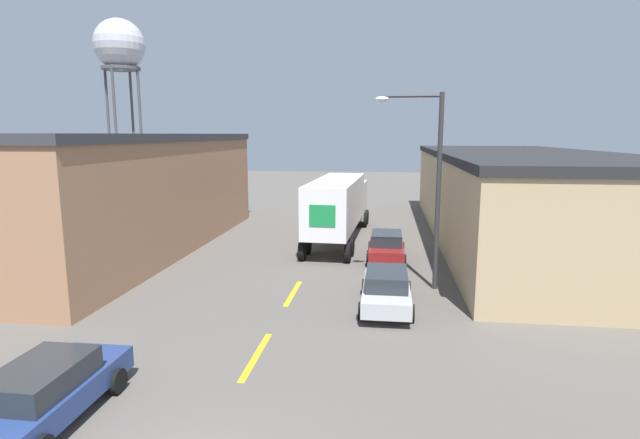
{
  "coord_description": "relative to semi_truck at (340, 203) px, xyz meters",
  "views": [
    {
      "loc": [
        3.69,
        -7.38,
        6.51
      ],
      "look_at": [
        0.58,
        16.32,
        2.4
      ],
      "focal_mm": 28.0,
      "sensor_mm": 36.0,
      "label": 1
    }
  ],
  "objects": [
    {
      "name": "semi_truck",
      "position": [
        0.0,
        0.0,
        0.0
      ],
      "size": [
        3.22,
        13.38,
        3.89
      ],
      "rotation": [
        0.0,
        0.0,
        -0.04
      ],
      "color": "silver",
      "rests_on": "ground_plane"
    },
    {
      "name": "road_centerline",
      "position": [
        -0.93,
        -16.99,
        -2.3
      ],
      "size": [
        0.2,
        15.26,
        0.01
      ],
      "color": "gold",
      "rests_on": "ground_plane"
    },
    {
      "name": "parked_car_left_near",
      "position": [
        -4.75,
        -21.0,
        -1.55
      ],
      "size": [
        1.96,
        4.61,
        1.46
      ],
      "color": "navy",
      "rests_on": "ground_plane"
    },
    {
      "name": "warehouse_right",
      "position": [
        10.93,
        1.44,
        0.43
      ],
      "size": [
        10.14,
        29.66,
        5.47
      ],
      "color": "tan",
      "rests_on": "ground_plane"
    },
    {
      "name": "warehouse_left",
      "position": [
        -14.24,
        -4.27,
        0.96
      ],
      "size": [
        13.04,
        22.77,
        6.53
      ],
      "color": "#9E7051",
      "rests_on": "ground_plane"
    },
    {
      "name": "water_tower",
      "position": [
        -24.68,
        19.85,
        12.95
      ],
      "size": [
        5.14,
        5.14,
        18.16
      ],
      "color": "#47474C",
      "rests_on": "ground_plane"
    },
    {
      "name": "parked_car_right_far",
      "position": [
        2.9,
        -4.86,
        -1.55
      ],
      "size": [
        1.96,
        4.61,
        1.46
      ],
      "color": "maroon",
      "rests_on": "ground_plane"
    },
    {
      "name": "street_lamp",
      "position": [
        4.62,
        -9.6,
        2.44
      ],
      "size": [
        2.76,
        0.32,
        8.16
      ],
      "color": "#2D2D30",
      "rests_on": "ground_plane"
    },
    {
      "name": "parked_car_right_mid",
      "position": [
        2.9,
        -12.23,
        -1.55
      ],
      "size": [
        1.96,
        4.61,
        1.46
      ],
      "color": "#B2B2B7",
      "rests_on": "ground_plane"
    }
  ]
}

